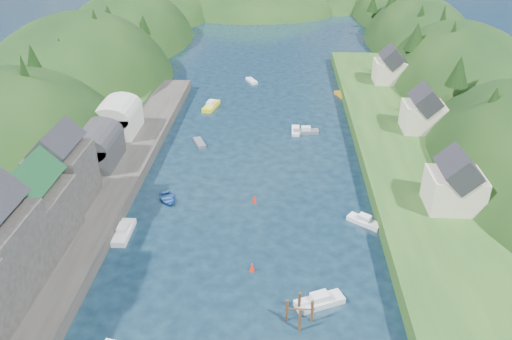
{
  "coord_description": "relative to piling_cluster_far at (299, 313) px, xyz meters",
  "views": [
    {
      "loc": [
        3.53,
        -36.96,
        39.37
      ],
      "look_at": [
        0.0,
        28.0,
        4.0
      ],
      "focal_mm": 35.0,
      "sensor_mm": 36.0,
      "label": 1
    }
  ],
  "objects": [
    {
      "name": "hillside_right",
      "position": [
        39.01,
        72.85,
        -8.49
      ],
      "size": [
        36.0,
        245.56,
        48.0
      ],
      "color": "black",
      "rests_on": "ground"
    },
    {
      "name": "hill_trees",
      "position": [
        -5.85,
        61.35,
        10.17
      ],
      "size": [
        91.54,
        148.2,
        12.77
      ],
      "color": "black",
      "rests_on": "ground"
    },
    {
      "name": "right_bank_cottages",
      "position": [
        22.01,
        46.18,
        4.77
      ],
      "size": [
        9.0,
        59.24,
        8.41
      ],
      "color": "beige",
      "rests_on": "terrace_right"
    },
    {
      "name": "boat_sheds",
      "position": [
        -31.99,
        36.85,
        4.19
      ],
      "size": [
        7.0,
        21.0,
        7.5
      ],
      "color": "#2D2D30",
      "rests_on": "quay_left"
    },
    {
      "name": "channel_buoy_far",
      "position": [
        -6.1,
        23.18,
        -0.6
      ],
      "size": [
        0.7,
        0.7,
        1.1
      ],
      "color": "#B11F0E",
      "rests_on": "ground"
    },
    {
      "name": "hillside_left",
      "position": [
        -50.99,
        72.85,
        -9.11
      ],
      "size": [
        44.0,
        245.56,
        52.0
      ],
      "color": "black",
      "rests_on": "ground"
    },
    {
      "name": "quayside_buildings",
      "position": [
        -31.99,
        4.24,
        6.01
      ],
      "size": [
        8.0,
        35.84,
        12.9
      ],
      "color": "#2D2B28",
      "rests_on": "quay_left"
    },
    {
      "name": "ground",
      "position": [
        -5.99,
        47.85,
        -1.08
      ],
      "size": [
        600.0,
        600.0,
        0.0
      ],
      "primitive_type": "plane",
      "color": "black",
      "rests_on": "ground"
    },
    {
      "name": "moored_boats",
      "position": [
        -8.69,
        26.99,
        -0.64
      ],
      "size": [
        36.45,
        99.41,
        1.73
      ],
      "color": "silver",
      "rests_on": "ground"
    },
    {
      "name": "channel_buoy_near",
      "position": [
        -5.49,
        7.76,
        -0.6
      ],
      "size": [
        0.7,
        0.7,
        1.1
      ],
      "color": "#B11F0E",
      "rests_on": "ground"
    },
    {
      "name": "terrace_right",
      "position": [
        19.01,
        37.85,
        0.12
      ],
      "size": [
        16.0,
        120.0,
        2.4
      ],
      "primitive_type": "cube",
      "color": "#234719",
      "rests_on": "ground"
    },
    {
      "name": "piling_cluster_far",
      "position": [
        0.0,
        0.0,
        0.0
      ],
      "size": [
        3.19,
        2.98,
        3.29
      ],
      "color": "#382314",
      "rests_on": "ground"
    },
    {
      "name": "terrace_left_grass",
      "position": [
        -36.99,
        17.85,
        0.17
      ],
      "size": [
        12.0,
        110.0,
        2.5
      ],
      "primitive_type": "cube",
      "color": "#234719",
      "rests_on": "ground"
    },
    {
      "name": "far_hills",
      "position": [
        -4.77,
        171.85,
        -11.88
      ],
      "size": [
        103.0,
        68.0,
        44.0
      ],
      "color": "black",
      "rests_on": "ground"
    },
    {
      "name": "quay_left",
      "position": [
        -29.99,
        17.85,
        -0.08
      ],
      "size": [
        12.0,
        110.0,
        2.0
      ],
      "primitive_type": "cube",
      "color": "#2D2B28",
      "rests_on": "ground"
    }
  ]
}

